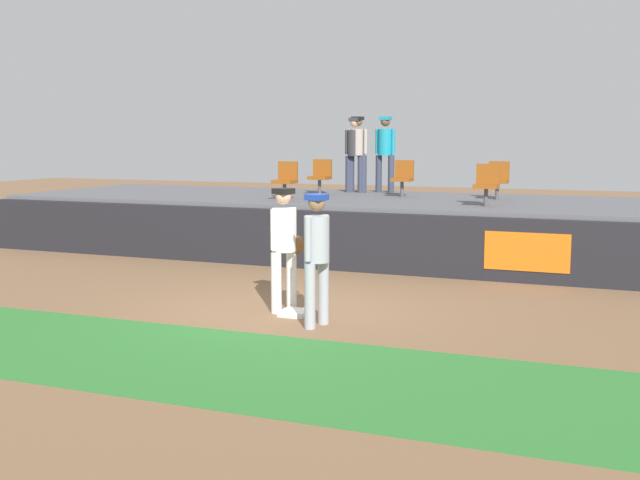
{
  "coord_description": "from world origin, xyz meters",
  "views": [
    {
      "loc": [
        4.76,
        -10.38,
        2.6
      ],
      "look_at": [
        0.3,
        0.84,
        1.0
      ],
      "focal_mm": 43.42,
      "sensor_mm": 36.0,
      "label": 1
    }
  ],
  "objects": [
    {
      "name": "seat_front_right",
      "position": [
        2.15,
        5.21,
        1.71
      ],
      "size": [
        0.47,
        0.44,
        0.84
      ],
      "color": "#4C4C51",
      "rests_on": "bleacher_platform"
    },
    {
      "name": "seat_back_right",
      "position": [
        2.09,
        7.01,
        1.71
      ],
      "size": [
        0.46,
        0.44,
        0.84
      ],
      "color": "#4C4C51",
      "rests_on": "bleacher_platform"
    },
    {
      "name": "grass_foreground_strip",
      "position": [
        0.0,
        -2.72,
        0.0
      ],
      "size": [
        18.0,
        2.8,
        0.01
      ],
      "primitive_type": "cube",
      "color": "#2D722D",
      "rests_on": "ground_plane"
    },
    {
      "name": "first_base",
      "position": [
        0.3,
        -0.16,
        0.04
      ],
      "size": [
        0.4,
        0.4,
        0.08
      ],
      "primitive_type": "cube",
      "color": "white",
      "rests_on": "ground_plane"
    },
    {
      "name": "player_fielder_home",
      "position": [
        0.04,
        0.05,
        1.07
      ],
      "size": [
        0.48,
        0.53,
        1.86
      ],
      "rotation": [
        0.0,
        0.0,
        -1.9
      ],
      "color": "white",
      "rests_on": "ground_plane"
    },
    {
      "name": "seat_back_left",
      "position": [
        -2.14,
        7.01,
        1.71
      ],
      "size": [
        0.47,
        0.44,
        0.84
      ],
      "color": "#4C4C51",
      "rests_on": "bleacher_platform"
    },
    {
      "name": "spectator_casual",
      "position": [
        -1.52,
        7.94,
        2.33
      ],
      "size": [
        0.52,
        0.39,
        1.88
      ],
      "rotation": [
        0.0,
        0.0,
        3.05
      ],
      "color": "#33384C",
      "rests_on": "bleacher_platform"
    },
    {
      "name": "bleacher_platform",
      "position": [
        0.0,
        6.34,
        0.62
      ],
      "size": [
        18.0,
        4.8,
        1.24
      ],
      "primitive_type": "cube",
      "color": "#59595E",
      "rests_on": "ground_plane"
    },
    {
      "name": "ground_plane",
      "position": [
        0.0,
        0.0,
        0.0
      ],
      "size": [
        60.0,
        60.0,
        0.0
      ],
      "primitive_type": "plane",
      "color": "brown"
    },
    {
      "name": "seat_front_left",
      "position": [
        -2.25,
        5.21,
        1.71
      ],
      "size": [
        0.46,
        0.44,
        0.84
      ],
      "color": "#4C4C51",
      "rests_on": "bleacher_platform"
    },
    {
      "name": "spectator_capped",
      "position": [
        -1.59,
        7.92,
        2.31
      ],
      "size": [
        0.52,
        0.37,
        1.85
      ],
      "rotation": [
        0.0,
        0.0,
        3.09
      ],
      "color": "#33384C",
      "rests_on": "bleacher_platform"
    },
    {
      "name": "field_wall",
      "position": [
        0.02,
        3.77,
        0.58
      ],
      "size": [
        18.0,
        0.26,
        1.16
      ],
      "color": "black",
      "rests_on": "ground_plane"
    },
    {
      "name": "spectator_hooded",
      "position": [
        -0.89,
        8.22,
        2.33
      ],
      "size": [
        0.52,
        0.39,
        1.88
      ],
      "rotation": [
        0.0,
        0.0,
        3.03
      ],
      "color": "#33384C",
      "rests_on": "bleacher_platform"
    },
    {
      "name": "player_runner_visitor",
      "position": [
        0.84,
        -0.65,
        1.07
      ],
      "size": [
        0.42,
        0.51,
        1.84
      ],
      "rotation": [
        0.0,
        0.0,
        -1.79
      ],
      "color": "#9EA3AD",
      "rests_on": "ground_plane"
    },
    {
      "name": "seat_back_center",
      "position": [
        -0.09,
        7.01,
        1.71
      ],
      "size": [
        0.45,
        0.44,
        0.84
      ],
      "color": "#4C4C51",
      "rests_on": "bleacher_platform"
    }
  ]
}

